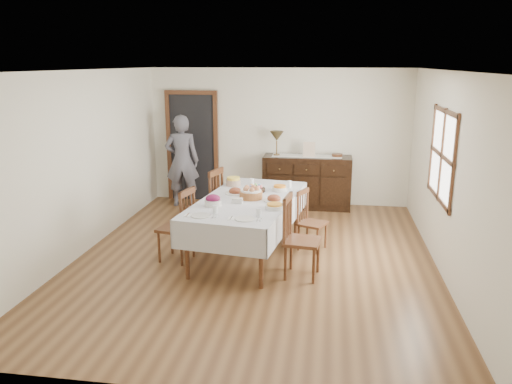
# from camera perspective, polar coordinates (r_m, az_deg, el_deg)

# --- Properties ---
(ground) EXTENTS (6.00, 6.00, 0.00)m
(ground) POSITION_cam_1_polar(r_m,az_deg,el_deg) (7.15, -0.12, -7.59)
(ground) COLOR brown
(room_shell) EXTENTS (5.02, 6.02, 2.65)m
(room_shell) POSITION_cam_1_polar(r_m,az_deg,el_deg) (7.13, -0.77, 6.07)
(room_shell) COLOR silver
(room_shell) RESTS_ON ground
(dining_table) EXTENTS (1.55, 2.58, 0.84)m
(dining_table) POSITION_cam_1_polar(r_m,az_deg,el_deg) (7.06, -0.95, -1.52)
(dining_table) COLOR #BDBDC2
(dining_table) RESTS_ON ground
(chair_left_near) EXTENTS (0.51, 0.51, 1.04)m
(chair_left_near) POSITION_cam_1_polar(r_m,az_deg,el_deg) (6.99, -8.78, -3.69)
(chair_left_near) COLOR #512D19
(chair_left_near) RESTS_ON ground
(chair_left_far) EXTENTS (0.56, 0.56, 1.11)m
(chair_left_far) POSITION_cam_1_polar(r_m,az_deg,el_deg) (7.85, -5.50, -1.25)
(chair_left_far) COLOR #512D19
(chair_left_far) RESTS_ON ground
(chair_right_near) EXTENTS (0.50, 0.50, 1.07)m
(chair_right_near) POSITION_cam_1_polar(r_m,az_deg,el_deg) (6.43, 4.85, -5.06)
(chair_right_near) COLOR #512D19
(chair_right_near) RESTS_ON ground
(chair_right_far) EXTENTS (0.49, 0.49, 0.89)m
(chair_right_far) POSITION_cam_1_polar(r_m,az_deg,el_deg) (7.40, 6.16, -3.15)
(chair_right_far) COLOR #512D19
(chair_right_far) RESTS_ON ground
(sideboard) EXTENTS (1.65, 0.59, 0.99)m
(sideboard) POSITION_cam_1_polar(r_m,az_deg,el_deg) (9.53, 5.84, 1.17)
(sideboard) COLOR black
(sideboard) RESTS_ON ground
(person) EXTENTS (0.63, 0.46, 1.87)m
(person) POSITION_cam_1_polar(r_m,az_deg,el_deg) (9.61, -8.45, 3.89)
(person) COLOR #595865
(person) RESTS_ON ground
(bread_basket) EXTENTS (0.33, 0.33, 0.18)m
(bread_basket) POSITION_cam_1_polar(r_m,az_deg,el_deg) (7.03, -0.58, -0.16)
(bread_basket) COLOR brown
(bread_basket) RESTS_ON dining_table
(egg_basket) EXTENTS (0.28, 0.28, 0.11)m
(egg_basket) POSITION_cam_1_polar(r_m,az_deg,el_deg) (7.42, -0.01, 0.33)
(egg_basket) COLOR black
(egg_basket) RESTS_ON dining_table
(ham_platter_a) EXTENTS (0.31, 0.31, 0.11)m
(ham_platter_a) POSITION_cam_1_polar(r_m,az_deg,el_deg) (7.30, -2.38, 0.03)
(ham_platter_a) COLOR silver
(ham_platter_a) RESTS_ON dining_table
(ham_platter_b) EXTENTS (0.29, 0.29, 0.11)m
(ham_platter_b) POSITION_cam_1_polar(r_m,az_deg,el_deg) (6.91, 2.06, -0.80)
(ham_platter_b) COLOR silver
(ham_platter_b) RESTS_ON dining_table
(beet_bowl) EXTENTS (0.22, 0.22, 0.16)m
(beet_bowl) POSITION_cam_1_polar(r_m,az_deg,el_deg) (6.70, -4.94, -1.00)
(beet_bowl) COLOR silver
(beet_bowl) RESTS_ON dining_table
(carrot_bowl) EXTENTS (0.22, 0.22, 0.09)m
(carrot_bowl) POSITION_cam_1_polar(r_m,az_deg,el_deg) (7.45, 2.72, 0.42)
(carrot_bowl) COLOR silver
(carrot_bowl) RESTS_ON dining_table
(pineapple_bowl) EXTENTS (0.23, 0.23, 0.13)m
(pineapple_bowl) POSITION_cam_1_polar(r_m,az_deg,el_deg) (7.78, -2.60, 1.20)
(pineapple_bowl) COLOR tan
(pineapple_bowl) RESTS_ON dining_table
(casserole_dish) EXTENTS (0.25, 0.25, 0.07)m
(casserole_dish) POSITION_cam_1_polar(r_m,az_deg,el_deg) (6.55, 2.13, -1.65)
(casserole_dish) COLOR silver
(casserole_dish) RESTS_ON dining_table
(butter_dish) EXTENTS (0.15, 0.11, 0.07)m
(butter_dish) POSITION_cam_1_polar(r_m,az_deg,el_deg) (6.81, -2.14, -0.99)
(butter_dish) COLOR silver
(butter_dish) RESTS_ON dining_table
(setting_left) EXTENTS (0.44, 0.31, 0.10)m
(setting_left) POSITION_cam_1_polar(r_m,az_deg,el_deg) (6.32, -5.81, -2.46)
(setting_left) COLOR silver
(setting_left) RESTS_ON dining_table
(setting_right) EXTENTS (0.44, 0.31, 0.10)m
(setting_right) POSITION_cam_1_polar(r_m,az_deg,el_deg) (6.16, -0.80, -2.83)
(setting_right) COLOR silver
(setting_right) RESTS_ON dining_table
(glass_far_a) EXTENTS (0.07, 0.07, 0.10)m
(glass_far_a) POSITION_cam_1_polar(r_m,az_deg,el_deg) (7.83, -0.49, 1.19)
(glass_far_a) COLOR white
(glass_far_a) RESTS_ON dining_table
(glass_far_b) EXTENTS (0.06, 0.06, 0.11)m
(glass_far_b) POSITION_cam_1_polar(r_m,az_deg,el_deg) (7.65, 3.84, 0.89)
(glass_far_b) COLOR white
(glass_far_b) RESTS_ON dining_table
(runner) EXTENTS (1.30, 0.35, 0.01)m
(runner) POSITION_cam_1_polar(r_m,az_deg,el_deg) (9.44, 5.85, 4.14)
(runner) COLOR white
(runner) RESTS_ON sideboard
(table_lamp) EXTENTS (0.26, 0.26, 0.46)m
(table_lamp) POSITION_cam_1_polar(r_m,az_deg,el_deg) (9.40, 2.39, 6.32)
(table_lamp) COLOR brown
(table_lamp) RESTS_ON sideboard
(picture_frame) EXTENTS (0.22, 0.08, 0.28)m
(picture_frame) POSITION_cam_1_polar(r_m,az_deg,el_deg) (9.33, 6.10, 4.85)
(picture_frame) COLOR beige
(picture_frame) RESTS_ON sideboard
(deco_bowl) EXTENTS (0.20, 0.20, 0.06)m
(deco_bowl) POSITION_cam_1_polar(r_m,az_deg,el_deg) (9.43, 9.26, 4.17)
(deco_bowl) COLOR #512D19
(deco_bowl) RESTS_ON sideboard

